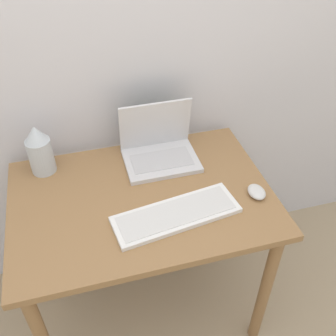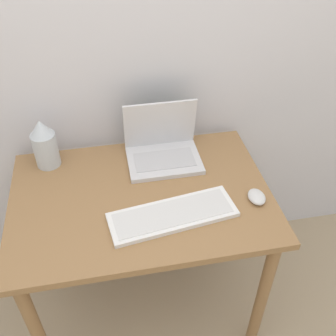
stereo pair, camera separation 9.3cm
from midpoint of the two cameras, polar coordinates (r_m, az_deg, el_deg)
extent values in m
cube|color=silver|center=(1.64, -5.11, 18.60)|extent=(6.00, 0.05, 2.50)
cube|color=olive|center=(1.56, -2.22, -4.29)|extent=(1.02, 0.70, 0.03)
cylinder|color=olive|center=(1.79, 15.02, -17.70)|extent=(0.05, 0.05, 0.74)
cylinder|color=olive|center=(2.05, -16.02, -7.85)|extent=(0.05, 0.05, 0.74)
cylinder|color=olive|center=(2.12, 9.00, -4.61)|extent=(0.05, 0.05, 0.74)
cube|color=silver|center=(1.69, 0.99, 1.14)|extent=(0.31, 0.23, 0.02)
cube|color=#B7B7BC|center=(1.67, 1.07, 1.19)|extent=(0.25, 0.13, 0.00)
cube|color=silver|center=(1.69, 0.40, 6.36)|extent=(0.31, 0.05, 0.23)
cube|color=black|center=(1.70, 0.33, 6.61)|extent=(0.27, 0.03, 0.20)
cube|color=white|center=(1.46, 2.53, -6.87)|extent=(0.49, 0.22, 0.02)
cube|color=silver|center=(1.45, 2.54, -6.59)|extent=(0.45, 0.19, 0.00)
ellipsoid|color=silver|center=(1.56, 14.42, -4.12)|extent=(0.07, 0.09, 0.03)
cylinder|color=silver|center=(1.70, -15.81, 2.54)|extent=(0.10, 0.10, 0.15)
cone|color=silver|center=(1.64, -16.49, 5.57)|extent=(0.10, 0.10, 0.07)
camera|label=1|loc=(0.05, -88.23, 1.49)|focal=42.00mm
camera|label=2|loc=(0.05, 91.77, -1.49)|focal=42.00mm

